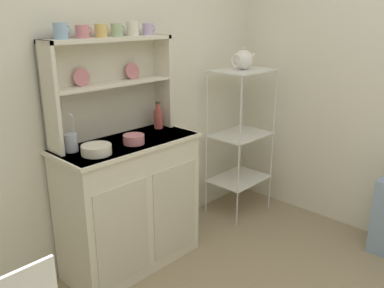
{
  "coord_description": "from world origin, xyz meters",
  "views": [
    {
      "loc": [
        -1.48,
        -0.65,
        1.69
      ],
      "look_at": [
        0.37,
        1.12,
        0.86
      ],
      "focal_mm": 37.66,
      "sensor_mm": 36.0,
      "label": 1
    }
  ],
  "objects_px": {
    "jam_bottle": "(158,118)",
    "hutch_shelf_unit": "(108,80)",
    "porcelain_teapot": "(243,60)",
    "hutch_cabinet": "(130,203)",
    "bowl_mixing_large": "(96,150)",
    "bakers_rack": "(241,128)",
    "utensil_jar": "(71,142)",
    "cup_sky_0": "(61,31)"
  },
  "relations": [
    {
      "from": "jam_bottle",
      "to": "hutch_shelf_unit",
      "type": "bearing_deg",
      "value": 167.79
    },
    {
      "from": "porcelain_teapot",
      "to": "hutch_cabinet",
      "type": "bearing_deg",
      "value": 177.71
    },
    {
      "from": "bowl_mixing_large",
      "to": "hutch_cabinet",
      "type": "bearing_deg",
      "value": 14.85
    },
    {
      "from": "hutch_shelf_unit",
      "to": "bakers_rack",
      "type": "xyz_separation_m",
      "value": [
        1.16,
        -0.21,
        -0.51
      ]
    },
    {
      "from": "bakers_rack",
      "to": "bowl_mixing_large",
      "type": "distance_m",
      "value": 1.44
    },
    {
      "from": "hutch_shelf_unit",
      "to": "bakers_rack",
      "type": "distance_m",
      "value": 1.28
    },
    {
      "from": "hutch_cabinet",
      "to": "utensil_jar",
      "type": "height_order",
      "value": "utensil_jar"
    },
    {
      "from": "bakers_rack",
      "to": "cup_sky_0",
      "type": "distance_m",
      "value": 1.7
    },
    {
      "from": "hutch_shelf_unit",
      "to": "utensil_jar",
      "type": "relative_size",
      "value": 3.92
    },
    {
      "from": "cup_sky_0",
      "to": "hutch_shelf_unit",
      "type": "bearing_deg",
      "value": 7.05
    },
    {
      "from": "hutch_cabinet",
      "to": "cup_sky_0",
      "type": "distance_m",
      "value": 1.18
    },
    {
      "from": "hutch_cabinet",
      "to": "bakers_rack",
      "type": "relative_size",
      "value": 0.76
    },
    {
      "from": "hutch_cabinet",
      "to": "porcelain_teapot",
      "type": "relative_size",
      "value": 3.84
    },
    {
      "from": "hutch_cabinet",
      "to": "jam_bottle",
      "type": "height_order",
      "value": "jam_bottle"
    },
    {
      "from": "bakers_rack",
      "to": "porcelain_teapot",
      "type": "bearing_deg",
      "value": 180.0
    },
    {
      "from": "hutch_cabinet",
      "to": "jam_bottle",
      "type": "xyz_separation_m",
      "value": [
        0.35,
        0.09,
        0.51
      ]
    },
    {
      "from": "bowl_mixing_large",
      "to": "jam_bottle",
      "type": "height_order",
      "value": "jam_bottle"
    },
    {
      "from": "hutch_shelf_unit",
      "to": "jam_bottle",
      "type": "xyz_separation_m",
      "value": [
        0.35,
        -0.08,
        -0.3
      ]
    },
    {
      "from": "hutch_cabinet",
      "to": "hutch_shelf_unit",
      "type": "bearing_deg",
      "value": 90.0
    },
    {
      "from": "hutch_shelf_unit",
      "to": "cup_sky_0",
      "type": "distance_m",
      "value": 0.45
    },
    {
      "from": "cup_sky_0",
      "to": "bowl_mixing_large",
      "type": "bearing_deg",
      "value": -77.07
    },
    {
      "from": "bakers_rack",
      "to": "jam_bottle",
      "type": "height_order",
      "value": "bakers_rack"
    },
    {
      "from": "porcelain_teapot",
      "to": "jam_bottle",
      "type": "bearing_deg",
      "value": 170.65
    },
    {
      "from": "utensil_jar",
      "to": "hutch_cabinet",
      "type": "bearing_deg",
      "value": -12.61
    },
    {
      "from": "cup_sky_0",
      "to": "utensil_jar",
      "type": "height_order",
      "value": "cup_sky_0"
    },
    {
      "from": "bakers_rack",
      "to": "utensil_jar",
      "type": "distance_m",
      "value": 1.52
    },
    {
      "from": "hutch_shelf_unit",
      "to": "jam_bottle",
      "type": "height_order",
      "value": "hutch_shelf_unit"
    },
    {
      "from": "hutch_shelf_unit",
      "to": "bowl_mixing_large",
      "type": "distance_m",
      "value": 0.5
    },
    {
      "from": "bakers_rack",
      "to": "cup_sky_0",
      "type": "bearing_deg",
      "value": 173.5
    },
    {
      "from": "jam_bottle",
      "to": "porcelain_teapot",
      "type": "distance_m",
      "value": 0.89
    },
    {
      "from": "bowl_mixing_large",
      "to": "porcelain_teapot",
      "type": "distance_m",
      "value": 1.49
    },
    {
      "from": "hutch_cabinet",
      "to": "bowl_mixing_large",
      "type": "xyz_separation_m",
      "value": [
        -0.28,
        -0.07,
        0.47
      ]
    },
    {
      "from": "cup_sky_0",
      "to": "utensil_jar",
      "type": "bearing_deg",
      "value": -122.56
    },
    {
      "from": "hutch_shelf_unit",
      "to": "bowl_mixing_large",
      "type": "relative_size",
      "value": 4.97
    },
    {
      "from": "hutch_cabinet",
      "to": "cup_sky_0",
      "type": "height_order",
      "value": "cup_sky_0"
    },
    {
      "from": "cup_sky_0",
      "to": "porcelain_teapot",
      "type": "xyz_separation_m",
      "value": [
        1.48,
        -0.17,
        -0.26
      ]
    },
    {
      "from": "cup_sky_0",
      "to": "bakers_rack",
      "type": "bearing_deg",
      "value": -6.5
    },
    {
      "from": "utensil_jar",
      "to": "porcelain_teapot",
      "type": "relative_size",
      "value": 0.91
    },
    {
      "from": "jam_bottle",
      "to": "utensil_jar",
      "type": "bearing_deg",
      "value": -179.34
    },
    {
      "from": "cup_sky_0",
      "to": "bowl_mixing_large",
      "type": "height_order",
      "value": "cup_sky_0"
    },
    {
      "from": "jam_bottle",
      "to": "utensil_jar",
      "type": "height_order",
      "value": "utensil_jar"
    },
    {
      "from": "bakers_rack",
      "to": "utensil_jar",
      "type": "xyz_separation_m",
      "value": [
        -1.51,
        0.12,
        0.19
      ]
    }
  ]
}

